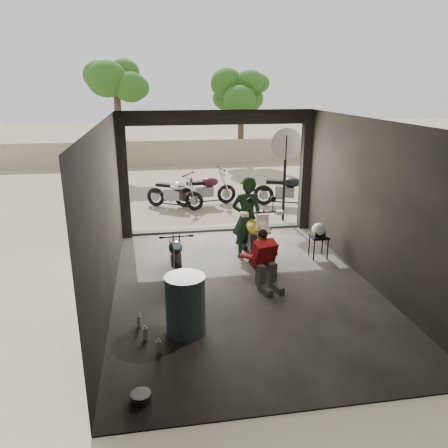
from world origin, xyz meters
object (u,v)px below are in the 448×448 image
object	(u,v)px
helmet	(319,230)
sign_post	(286,158)
outside_bike_a	(174,191)
stool	(319,239)
outside_bike_c	(287,187)
oil_drum	(186,305)
left_bike	(175,252)
main_bike	(253,233)
mechanic	(267,263)
outside_bike_b	(206,187)
rider	(247,218)

from	to	relation	value
helmet	sign_post	bearing A→B (deg)	93.92
outside_bike_a	sign_post	size ratio (longest dim) A/B	0.65
stool	outside_bike_c	bearing A→B (deg)	82.15
oil_drum	left_bike	bearing A→B (deg)	90.58
main_bike	oil_drum	world-z (taller)	main_bike
outside_bike_c	mechanic	xyz separation A→B (m)	(-2.20, -5.78, -0.06)
main_bike	outside_bike_b	distance (m)	4.92
main_bike	stool	bearing A→B (deg)	-5.81
outside_bike_b	rider	world-z (taller)	rider
mechanic	outside_bike_a	bearing A→B (deg)	86.96
stool	helmet	bearing A→B (deg)	130.19
main_bike	helmet	xyz separation A→B (m)	(1.50, -0.07, 0.01)
mechanic	helmet	world-z (taller)	mechanic
helmet	main_bike	bearing A→B (deg)	-177.25
left_bike	outside_bike_c	world-z (taller)	outside_bike_c
stool	oil_drum	distance (m)	4.20
outside_bike_b	rider	xyz separation A→B (m)	(0.34, -4.67, 0.34)
helmet	outside_bike_c	bearing A→B (deg)	87.38
outside_bike_a	outside_bike_b	distance (m)	1.06
outside_bike_a	sign_post	distance (m)	3.76
left_bike	stool	world-z (taller)	left_bike
left_bike	outside_bike_a	size ratio (longest dim) A/B	0.86
outside_bike_b	helmet	distance (m)	5.33
left_bike	outside_bike_b	world-z (taller)	outside_bike_b
outside_bike_c	oil_drum	xyz separation A→B (m)	(-3.85, -7.06, -0.15)
outside_bike_c	oil_drum	distance (m)	8.05
outside_bike_c	sign_post	world-z (taller)	sign_post
helmet	outside_bike_b	bearing A→B (deg)	116.75
mechanic	stool	xyz separation A→B (m)	(1.59, 1.39, -0.11)
outside_bike_c	helmet	distance (m)	4.43
helmet	left_bike	bearing A→B (deg)	-167.97
left_bike	mechanic	distance (m)	1.96
rider	stool	distance (m)	1.71
sign_post	rider	bearing A→B (deg)	-123.26
rider	oil_drum	world-z (taller)	rider
main_bike	stool	distance (m)	1.53
stool	main_bike	bearing A→B (deg)	176.96
mechanic	helmet	xyz separation A→B (m)	(1.58, 1.40, 0.11)
outside_bike_b	sign_post	xyz separation A→B (m)	(2.02, -2.03, 1.22)
left_bike	sign_post	bearing A→B (deg)	43.42
main_bike	helmet	distance (m)	1.51
outside_bike_c	helmet	world-z (taller)	outside_bike_c
rider	mechanic	xyz separation A→B (m)	(0.02, -1.69, -0.38)
main_bike	sign_post	world-z (taller)	sign_post
left_bike	main_bike	bearing A→B (deg)	12.90
stool	sign_post	bearing A→B (deg)	88.74
outside_bike_a	rider	xyz separation A→B (m)	(1.38, -4.46, 0.36)
rider	outside_bike_a	bearing A→B (deg)	-72.78
outside_bike_a	sign_post	world-z (taller)	sign_post
outside_bike_a	outside_bike_b	size ratio (longest dim) A/B	0.97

